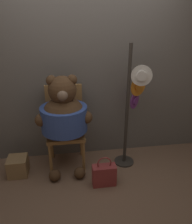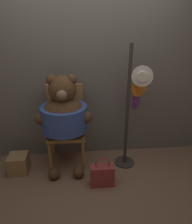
{
  "view_description": "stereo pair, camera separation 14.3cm",
  "coord_description": "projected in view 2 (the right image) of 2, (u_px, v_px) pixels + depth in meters",
  "views": [
    {
      "loc": [
        -0.3,
        -2.3,
        1.93
      ],
      "look_at": [
        0.08,
        0.27,
        0.82
      ],
      "focal_mm": 35.0,
      "sensor_mm": 36.0,
      "label": 1
    },
    {
      "loc": [
        -0.16,
        -2.32,
        1.93
      ],
      "look_at": [
        0.08,
        0.27,
        0.82
      ],
      "focal_mm": 35.0,
      "sensor_mm": 36.0,
      "label": 2
    }
  ],
  "objects": [
    {
      "name": "teddy_bear",
      "position": [
        64.0,
        115.0,
        2.81
      ],
      "size": [
        0.72,
        0.64,
        1.32
      ],
      "color": "#4C331E",
      "rests_on": "ground_plane"
    },
    {
      "name": "wooden_crate",
      "position": [
        19.0,
        163.0,
        2.96
      ],
      "size": [
        0.25,
        0.25,
        0.25
      ],
      "color": "#937047",
      "rests_on": "ground_plane"
    },
    {
      "name": "wall_back",
      "position": [
        88.0,
        77.0,
        3.03
      ],
      "size": [
        8.0,
        0.1,
        2.39
      ],
      "color": "#66605B",
      "rests_on": "ground_plane"
    },
    {
      "name": "ground_plane",
      "position": [
        92.0,
        177.0,
        2.9
      ],
      "size": [
        14.0,
        14.0,
        0.0
      ],
      "primitive_type": "plane",
      "color": "brown"
    },
    {
      "name": "handbag_on_ground",
      "position": [
        102.0,
        175.0,
        2.71
      ],
      "size": [
        0.29,
        0.13,
        0.41
      ],
      "color": "maroon",
      "rests_on": "ground_plane"
    },
    {
      "name": "chair",
      "position": [
        66.0,
        123.0,
        3.03
      ],
      "size": [
        0.5,
        0.44,
        1.12
      ],
      "color": "#9E703D",
      "rests_on": "ground_plane"
    },
    {
      "name": "hat_display_rack",
      "position": [
        133.0,
        108.0,
        2.88
      ],
      "size": [
        0.42,
        0.36,
        1.68
      ],
      "color": "#332D28",
      "rests_on": "ground_plane"
    }
  ]
}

